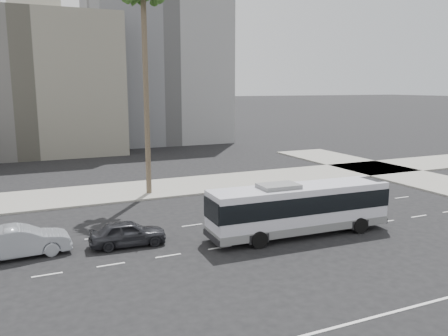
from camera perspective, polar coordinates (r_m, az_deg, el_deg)
ground at (r=26.79m, az=5.46°, el=-9.07°), size 700.00×700.00×0.00m
sidewalk_north at (r=40.44m, az=-5.45°, el=-2.30°), size 120.00×7.00×0.15m
midrise_beige_west at (r=66.91m, az=-24.04°, el=9.54°), size 24.00×18.00×18.00m
midrise_gray_center at (r=76.84m, az=-8.85°, el=13.26°), size 20.00×20.00×26.00m
civic_tower at (r=273.76m, az=-22.74°, el=15.81°), size 42.00×42.00×129.00m
highrise_right at (r=259.73m, az=-11.72°, el=15.86°), size 26.00×26.00×70.00m
highrise_far at (r=294.52m, az=-8.11°, el=14.31°), size 22.00×22.00×60.00m
city_bus at (r=27.58m, az=9.48°, el=-4.89°), size 11.36×2.93×3.24m
car_a at (r=26.20m, az=-12.04°, el=-8.03°), size 1.99×4.35×1.45m
car_b at (r=26.31m, az=-24.27°, el=-8.44°), size 2.00×5.07×1.64m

